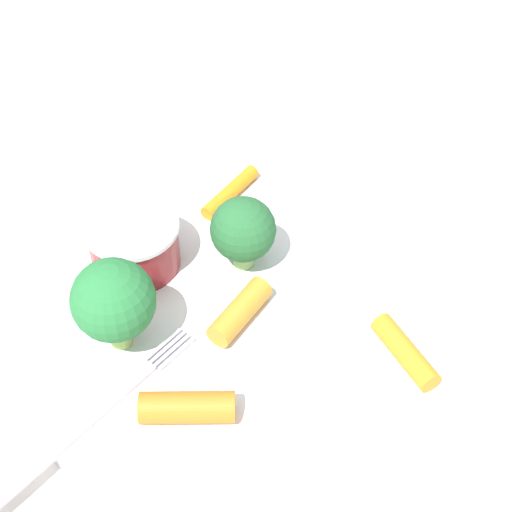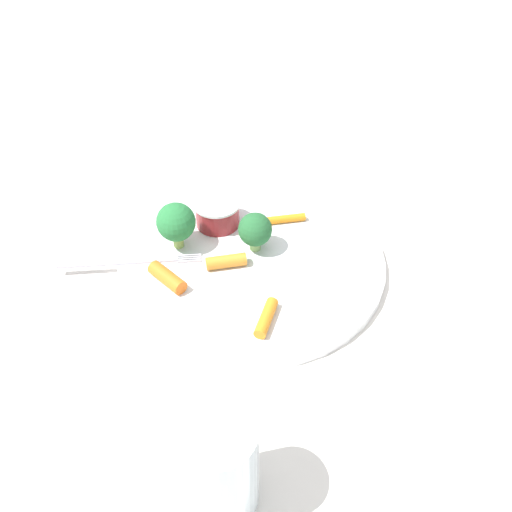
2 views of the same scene
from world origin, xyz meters
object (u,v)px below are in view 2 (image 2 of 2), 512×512
at_px(fork, 132,262).
at_px(carrot_stick_1, 284,219).
at_px(sauce_cup, 217,213).
at_px(carrot_stick_2, 167,277).
at_px(plate, 252,259).
at_px(carrot_stick_3, 226,261).
at_px(broccoli_floret_0, 176,223).
at_px(broccoli_floret_1, 252,229).
at_px(carrot_stick_0, 266,318).
at_px(drinking_glass, 220,466).

bearing_deg(fork, carrot_stick_1, -140.07).
height_order(sauce_cup, carrot_stick_2, sauce_cup).
bearing_deg(sauce_cup, plate, 142.48).
distance_m(sauce_cup, carrot_stick_3, 0.08).
distance_m(broccoli_floret_0, broccoli_floret_1, 0.09).
distance_m(broccoli_floret_0, carrot_stick_3, 0.08).
relative_size(sauce_cup, broccoli_floret_0, 0.96).
distance_m(broccoli_floret_1, carrot_stick_0, 0.12).
distance_m(carrot_stick_3, fork, 0.11).
height_order(plate, carrot_stick_1, carrot_stick_1).
relative_size(carrot_stick_0, carrot_stick_1, 0.90).
bearing_deg(plate, broccoli_floret_1, -76.58).
bearing_deg(broccoli_floret_1, carrot_stick_0, 114.27).
xyz_separation_m(carrot_stick_0, fork, (0.18, -0.04, -0.01)).
relative_size(carrot_stick_2, fork, 0.31).
distance_m(plate, carrot_stick_3, 0.04).
distance_m(carrot_stick_1, drinking_glass, 0.35).
relative_size(sauce_cup, carrot_stick_0, 1.18).
bearing_deg(carrot_stick_3, carrot_stick_0, 135.04).
xyz_separation_m(broccoli_floret_1, carrot_stick_0, (-0.05, 0.11, -0.02)).
relative_size(sauce_cup, drinking_glass, 0.56).
relative_size(carrot_stick_0, fork, 0.31).
bearing_deg(drinking_glass, sauce_cup, -69.45).
bearing_deg(plate, carrot_stick_3, 48.43).
xyz_separation_m(plate, carrot_stick_0, (-0.05, 0.09, 0.01)).
bearing_deg(carrot_stick_3, broccoli_floret_0, -14.47).
xyz_separation_m(broccoli_floret_0, drinking_glass, (-0.15, 0.27, 0.00)).
distance_m(broccoli_floret_1, carrot_stick_2, 0.11).
relative_size(carrot_stick_1, carrot_stick_2, 1.09).
bearing_deg(drinking_glass, broccoli_floret_0, -60.47).
relative_size(carrot_stick_2, carrot_stick_3, 1.07).
xyz_separation_m(fork, drinking_glass, (-0.19, 0.22, 0.04)).
height_order(broccoli_floret_0, drinking_glass, drinking_glass).
distance_m(carrot_stick_0, carrot_stick_1, 0.17).
bearing_deg(sauce_cup, drinking_glass, 110.55).
bearing_deg(broccoli_floret_1, carrot_stick_1, -111.82).
xyz_separation_m(carrot_stick_2, drinking_glass, (-0.14, 0.20, 0.03)).
xyz_separation_m(carrot_stick_1, carrot_stick_3, (0.04, 0.10, 0.00)).
xyz_separation_m(carrot_stick_1, drinking_glass, (-0.04, 0.35, 0.03)).
distance_m(carrot_stick_1, carrot_stick_3, 0.11).
relative_size(broccoli_floret_1, carrot_stick_1, 0.92).
relative_size(sauce_cup, carrot_stick_2, 1.16).
bearing_deg(carrot_stick_1, plate, 74.42).
relative_size(broccoli_floret_1, carrot_stick_0, 1.02).
bearing_deg(fork, carrot_stick_0, 166.81).
xyz_separation_m(carrot_stick_0, drinking_glass, (-0.02, 0.18, 0.03)).
relative_size(sauce_cup, broccoli_floret_1, 1.16).
xyz_separation_m(carrot_stick_1, carrot_stick_2, (0.10, 0.14, 0.00)).
distance_m(sauce_cup, carrot_stick_0, 0.18).
bearing_deg(plate, carrot_stick_2, 42.76).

